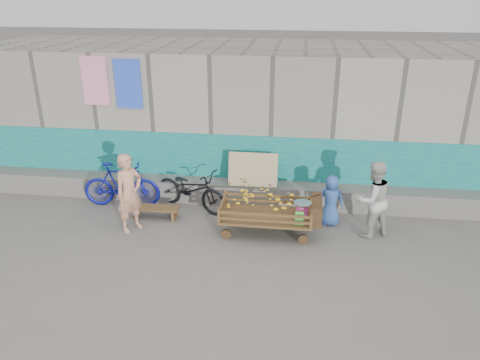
# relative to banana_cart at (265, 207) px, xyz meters

# --- Properties ---
(ground) EXTENTS (80.00, 80.00, 0.00)m
(ground) POSITION_rel_banana_cart_xyz_m (-0.64, -1.09, -0.53)
(ground) COLOR #5F5C58
(ground) RESTS_ON ground
(building_wall) EXTENTS (12.00, 3.50, 3.00)m
(building_wall) POSITION_rel_banana_cart_xyz_m (-0.64, 2.96, 0.94)
(building_wall) COLOR gray
(building_wall) RESTS_ON ground
(banana_cart) EXTENTS (1.83, 0.84, 0.78)m
(banana_cart) POSITION_rel_banana_cart_xyz_m (0.00, 0.00, 0.00)
(banana_cart) COLOR #51321A
(banana_cart) RESTS_ON ground
(bench) EXTENTS (0.95, 0.28, 0.24)m
(bench) POSITION_rel_banana_cart_xyz_m (-2.18, 0.32, -0.36)
(bench) COLOR #51321A
(bench) RESTS_ON ground
(vendor_man) EXTENTS (0.61, 0.65, 1.50)m
(vendor_man) POSITION_rel_banana_cart_xyz_m (-2.47, -0.18, 0.22)
(vendor_man) COLOR tan
(vendor_man) RESTS_ON ground
(woman) EXTENTS (0.88, 0.82, 1.44)m
(woman) POSITION_rel_banana_cart_xyz_m (1.92, 0.19, 0.19)
(woman) COLOR #BAB9B3
(woman) RESTS_ON ground
(child) EXTENTS (0.52, 0.36, 1.00)m
(child) POSITION_rel_banana_cart_xyz_m (1.22, 0.53, -0.03)
(child) COLOR #2C529B
(child) RESTS_ON ground
(bicycle_dark) EXTENTS (1.76, 1.18, 0.87)m
(bicycle_dark) POSITION_rel_banana_cart_xyz_m (-1.56, 0.81, -0.09)
(bicycle_dark) COLOR black
(bicycle_dark) RESTS_ON ground
(bicycle_blue) EXTENTS (1.61, 0.57, 0.95)m
(bicycle_blue) POSITION_rel_banana_cart_xyz_m (-3.01, 0.76, -0.05)
(bicycle_blue) COLOR #101892
(bicycle_blue) RESTS_ON ground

